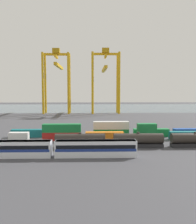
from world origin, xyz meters
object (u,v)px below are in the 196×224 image
shipping_container_4 (147,136)px  shipping_container_14 (191,132)px  passenger_train (53,148)px  freight_tank_row (138,140)px  gantry_crane_west (57,74)px  shipping_container_11 (111,133)px  gantry_crane_central (105,74)px

shipping_container_4 → shipping_container_14: size_ratio=0.50×
shipping_container_4 → passenger_train: bearing=-144.1°
freight_tank_row → shipping_container_4: 11.48m
shipping_container_14 → gantry_crane_west: size_ratio=0.27×
gantry_crane_west → shipping_container_14: bearing=-57.2°
shipping_container_4 → shipping_container_11: same height
passenger_train → gantry_crane_central: 120.04m
shipping_container_4 → gantry_crane_central: bearing=94.6°
shipping_container_14 → gantry_crane_west: (-58.16, 90.31, 26.26)m
passenger_train → freight_tank_row: bearing=22.2°
shipping_container_4 → gantry_crane_west: (-41.38, 96.08, 26.26)m
shipping_container_11 → gantry_crane_west: (-30.40, 90.31, 26.26)m
freight_tank_row → shipping_container_4: size_ratio=7.59×
shipping_container_4 → shipping_container_11: (-10.98, 5.76, 0.00)m
freight_tank_row → shipping_container_4: freight_tank_row is taller
shipping_container_14 → gantry_crane_central: bearing=105.1°
shipping_container_11 → shipping_container_14: same height
shipping_container_14 → gantry_crane_central: size_ratio=0.27×
passenger_train → shipping_container_11: passenger_train is taller
shipping_container_14 → gantry_crane_west: gantry_crane_west is taller
gantry_crane_west → gantry_crane_central: bearing=0.4°
shipping_container_4 → shipping_container_14: (16.77, 5.76, 0.00)m
passenger_train → freight_tank_row: (22.10, 9.03, -0.13)m
passenger_train → shipping_container_11: bearing=57.8°
shipping_container_14 → passenger_train: bearing=-150.0°
passenger_train → gantry_crane_west: gantry_crane_west is taller
passenger_train → freight_tank_row: size_ratio=0.86×
shipping_container_14 → gantry_crane_central: 97.36m
passenger_train → shipping_container_4: 33.17m
shipping_container_4 → shipping_container_14: 17.74m
gantry_crane_west → freight_tank_row: bearing=-71.0°
freight_tank_row → shipping_container_11: 17.36m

